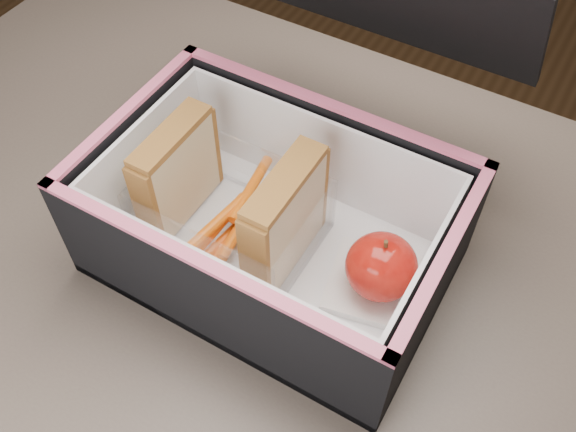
# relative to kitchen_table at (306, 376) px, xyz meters

# --- Properties ---
(kitchen_table) EXTENTS (1.20, 0.80, 0.75)m
(kitchen_table) POSITION_rel_kitchen_table_xyz_m (0.00, 0.00, 0.00)
(kitchen_table) COLOR brown
(kitchen_table) RESTS_ON ground
(lunch_bag) EXTENTS (0.32, 0.34, 0.29)m
(lunch_bag) POSITION_rel_kitchen_table_xyz_m (-0.07, 0.06, 0.16)
(lunch_bag) COLOR black
(lunch_bag) RESTS_ON kitchen_table
(plastic_tub) EXTENTS (0.16, 0.12, 0.07)m
(plastic_tub) POSITION_rel_kitchen_table_xyz_m (-0.11, 0.05, 0.14)
(plastic_tub) COLOR white
(plastic_tub) RESTS_ON lunch_bag
(sandwich_left) EXTENTS (0.03, 0.09, 0.11)m
(sandwich_left) POSITION_rel_kitchen_table_xyz_m (-0.17, 0.05, 0.16)
(sandwich_left) COLOR tan
(sandwich_left) RESTS_ON plastic_tub
(sandwich_right) EXTENTS (0.03, 0.10, 0.11)m
(sandwich_right) POSITION_rel_kitchen_table_xyz_m (-0.06, 0.05, 0.16)
(sandwich_right) COLOR tan
(sandwich_right) RESTS_ON plastic_tub
(carrot_sticks) EXTENTS (0.04, 0.15, 0.03)m
(carrot_sticks) POSITION_rel_kitchen_table_xyz_m (-0.11, 0.04, 0.13)
(carrot_sticks) COLOR #D44B02
(carrot_sticks) RESTS_ON plastic_tub
(paper_napkin) EXTENTS (0.09, 0.10, 0.01)m
(paper_napkin) POSITION_rel_kitchen_table_xyz_m (0.03, 0.07, 0.11)
(paper_napkin) COLOR white
(paper_napkin) RESTS_ON lunch_bag
(red_apple) EXTENTS (0.07, 0.07, 0.07)m
(red_apple) POSITION_rel_kitchen_table_xyz_m (0.04, 0.06, 0.14)
(red_apple) COLOR #8E0704
(red_apple) RESTS_ON paper_napkin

